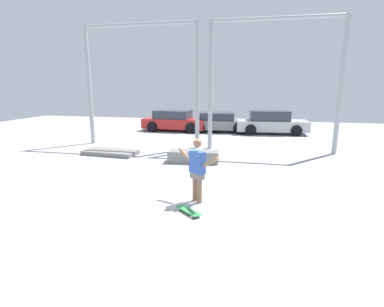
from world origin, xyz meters
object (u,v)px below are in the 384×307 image
(manual_pad, at_px, (110,152))
(parked_car_silver, at_px, (271,123))
(skateboard, at_px, (189,211))
(grind_box, at_px, (193,157))
(parked_car_red, at_px, (175,121))
(skateboarder, at_px, (197,168))
(parked_car_grey, at_px, (219,122))

(manual_pad, xyz_separation_m, parked_car_silver, (6.90, 7.42, 0.59))
(skateboard, bearing_deg, grind_box, 141.76)
(manual_pad, distance_m, parked_car_red, 7.41)
(skateboarder, bearing_deg, parked_car_red, 145.46)
(parked_car_silver, bearing_deg, grind_box, -117.26)
(skateboarder, distance_m, parked_car_red, 12.40)
(grind_box, height_order, parked_car_silver, parked_car_silver)
(parked_car_red, height_order, parked_car_silver, parked_car_silver)
(grind_box, height_order, parked_car_grey, parked_car_grey)
(skateboard, distance_m, parked_car_silver, 12.81)
(parked_car_red, bearing_deg, grind_box, -67.34)
(manual_pad, bearing_deg, parked_car_red, 83.69)
(parked_car_silver, bearing_deg, skateboard, -105.85)
(manual_pad, bearing_deg, skateboarder, -43.35)
(skateboard, distance_m, manual_pad, 6.95)
(skateboard, xyz_separation_m, grind_box, (-0.89, 4.65, 0.16))
(skateboarder, xyz_separation_m, parked_car_red, (-3.88, 11.77, -0.26))
(skateboarder, xyz_separation_m, manual_pad, (-4.69, 4.43, -0.81))
(skateboarder, height_order, manual_pad, skateboarder)
(skateboarder, height_order, grind_box, skateboarder)
(skateboard, height_order, manual_pad, manual_pad)
(manual_pad, xyz_separation_m, parked_car_red, (0.81, 7.34, 0.56))
(parked_car_red, relative_size, parked_car_grey, 1.03)
(parked_car_grey, height_order, parked_car_silver, parked_car_silver)
(skateboarder, xyz_separation_m, parked_car_grey, (-1.01, 12.01, -0.29))
(skateboarder, xyz_separation_m, parked_car_silver, (2.20, 11.85, -0.22))
(grind_box, height_order, parked_car_red, parked_car_red)
(manual_pad, height_order, parked_car_red, parked_car_red)
(parked_car_silver, bearing_deg, manual_pad, -138.60)
(manual_pad, xyz_separation_m, parked_car_grey, (3.69, 7.58, 0.52))
(skateboard, height_order, grind_box, grind_box)
(skateboarder, distance_m, parked_car_grey, 12.05)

